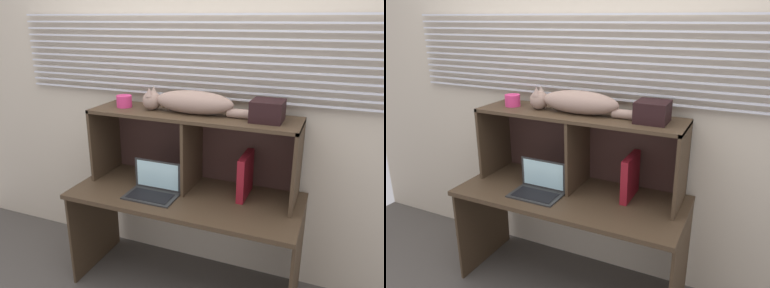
% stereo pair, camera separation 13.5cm
% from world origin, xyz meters
% --- Properties ---
extents(back_panel_with_blinds, '(4.40, 0.08, 2.50)m').
position_xyz_m(back_panel_with_blinds, '(0.00, 0.55, 1.26)').
color(back_panel_with_blinds, beige).
rests_on(back_panel_with_blinds, ground).
extents(desk, '(1.49, 0.64, 0.71)m').
position_xyz_m(desk, '(0.00, 0.19, 0.58)').
color(desk, '#413020').
rests_on(desk, ground).
extents(hutch_shelf_unit, '(1.37, 0.37, 0.51)m').
position_xyz_m(hutch_shelf_unit, '(0.00, 0.35, 1.06)').
color(hutch_shelf_unit, '#413020').
rests_on(hutch_shelf_unit, desk).
extents(cat, '(0.83, 0.16, 0.15)m').
position_xyz_m(cat, '(-0.01, 0.32, 1.29)').
color(cat, gray).
rests_on(cat, hutch_shelf_unit).
extents(laptop, '(0.33, 0.21, 0.21)m').
position_xyz_m(laptop, '(-0.19, 0.11, 0.76)').
color(laptop, '#292929').
rests_on(laptop, desk).
extents(binder_upright, '(0.05, 0.26, 0.28)m').
position_xyz_m(binder_upright, '(0.36, 0.32, 0.85)').
color(binder_upright, maroon).
rests_on(binder_upright, desk).
extents(book_stack, '(0.17, 0.22, 0.04)m').
position_xyz_m(book_stack, '(-0.26, 0.32, 0.73)').
color(book_stack, '#305181').
rests_on(book_stack, desk).
extents(small_basket, '(0.10, 0.10, 0.08)m').
position_xyz_m(small_basket, '(-0.50, 0.32, 1.26)').
color(small_basket, '#D73472').
rests_on(small_basket, hutch_shelf_unit).
extents(storage_box, '(0.19, 0.19, 0.12)m').
position_xyz_m(storage_box, '(0.48, 0.32, 1.28)').
color(storage_box, black).
rests_on(storage_box, hutch_shelf_unit).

